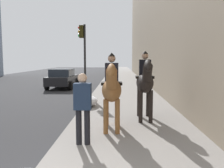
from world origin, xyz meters
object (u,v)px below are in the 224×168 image
Objects in this scene: pedestrian_greeting at (83,104)px; traffic_light_near_curb at (83,49)px; mounted_horse_far at (145,82)px; car_near_lane at (63,78)px; mounted_horse_near at (112,88)px.

pedestrian_greeting is 8.45m from traffic_light_near_curb.
car_near_lane is (9.73, 5.00, -0.66)m from mounted_horse_far.
pedestrian_greeting is 0.42× the size of car_near_lane.
mounted_horse_near is at bearing -27.77° from pedestrian_greeting.
car_near_lane is (12.13, 3.28, -0.35)m from pedestrian_greeting.
traffic_light_near_curb is at bearing -152.37° from mounted_horse_far.
mounted_horse_far is 1.36× the size of pedestrian_greeting.
mounted_horse_far is 2.97m from pedestrian_greeting.
mounted_horse_far is at bearing -151.62° from car_near_lane.
traffic_light_near_curb is at bearing -150.37° from car_near_lane.
traffic_light_near_curb is at bearing -166.87° from mounted_horse_near.
car_near_lane is at bearing -161.55° from mounted_horse_near.
pedestrian_greeting is 0.42× the size of traffic_light_near_curb.
mounted_horse_near is at bearing -159.02° from car_near_lane.
mounted_horse_near is 1.60m from mounted_horse_far.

